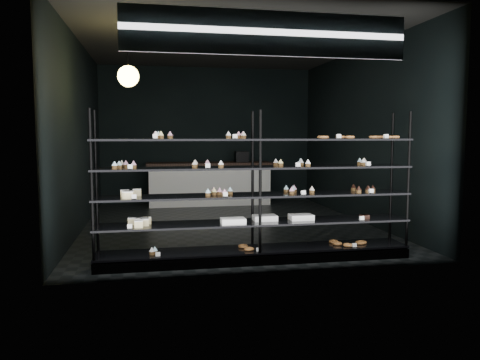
# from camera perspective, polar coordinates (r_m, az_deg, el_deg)

# --- Properties ---
(room) EXTENTS (5.01, 6.01, 3.20)m
(room) POSITION_cam_1_polar(r_m,az_deg,el_deg) (8.28, -1.54, 5.45)
(room) COLOR black
(room) RESTS_ON ground
(display_shelf) EXTENTS (4.00, 0.50, 1.91)m
(display_shelf) POSITION_cam_1_polar(r_m,az_deg,el_deg) (5.95, 1.74, -3.96)
(display_shelf) COLOR black
(display_shelf) RESTS_ON room
(signage) EXTENTS (3.30, 0.05, 0.50)m
(signage) POSITION_cam_1_polar(r_m,az_deg,el_deg) (5.53, 3.49, 17.41)
(signage) COLOR #0D1842
(signage) RESTS_ON room
(pendant_lamp) EXTENTS (0.30, 0.30, 0.88)m
(pendant_lamp) POSITION_cam_1_polar(r_m,az_deg,el_deg) (7.06, -13.47, 12.22)
(pendant_lamp) COLOR black
(pendant_lamp) RESTS_ON room
(service_counter) EXTENTS (2.86, 0.65, 1.23)m
(service_counter) POSITION_cam_1_polar(r_m,az_deg,el_deg) (10.82, -3.69, -0.38)
(service_counter) COLOR white
(service_counter) RESTS_ON room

